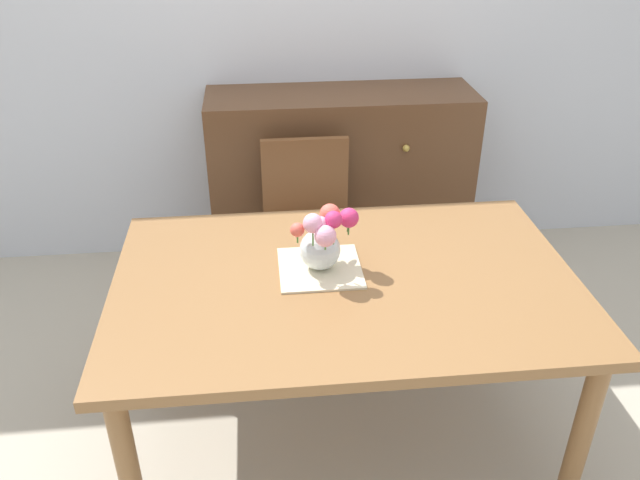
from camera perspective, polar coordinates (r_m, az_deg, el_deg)
name	(u,v)px	position (r m, az deg, el deg)	size (l,w,h in m)	color
ground_plane	(342,431)	(2.73, 1.97, -16.65)	(12.00, 12.00, 0.00)	#B7AD99
back_wall	(305,3)	(3.51, -1.31, 20.43)	(7.00, 0.10, 2.80)	silver
dining_table	(345,297)	(2.29, 2.26, -5.13)	(1.63, 1.06, 0.75)	olive
chair_far	(307,220)	(3.10, -1.14, 1.78)	(0.42, 0.42, 0.90)	brown
dresser	(340,182)	(3.54, 1.80, 5.21)	(1.40, 0.47, 1.00)	brown
placemat	(320,268)	(2.29, 0.00, -2.51)	(0.29, 0.29, 0.01)	beige
flower_vase	(323,239)	(2.22, 0.29, 0.11)	(0.24, 0.24, 0.25)	silver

